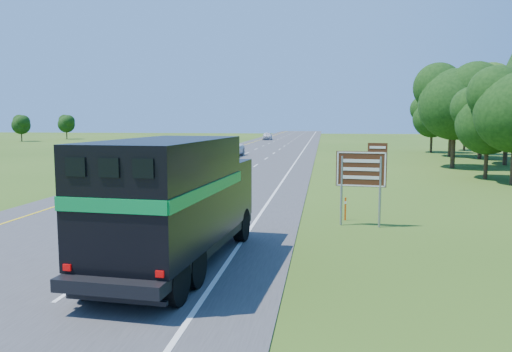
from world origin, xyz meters
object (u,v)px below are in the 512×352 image
object	(u,v)px
far_car	(267,136)
exit_sign	(362,172)
white_suv	(227,149)
horse_truck	(175,199)

from	to	relation	value
far_car	exit_sign	xyz separation A→B (m)	(14.18, -88.18, 1.47)
white_suv	exit_sign	distance (m)	41.02
horse_truck	white_suv	distance (m)	46.29
far_car	exit_sign	size ratio (longest dim) A/B	1.36
horse_truck	white_suv	world-z (taller)	horse_truck
white_suv	horse_truck	bearing A→B (deg)	-77.53
white_suv	exit_sign	bearing A→B (deg)	-67.43
far_car	white_suv	bearing A→B (deg)	-91.96
white_suv	exit_sign	xyz separation A→B (m)	(13.46, -38.72, 1.38)
horse_truck	far_car	bearing A→B (deg)	99.41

